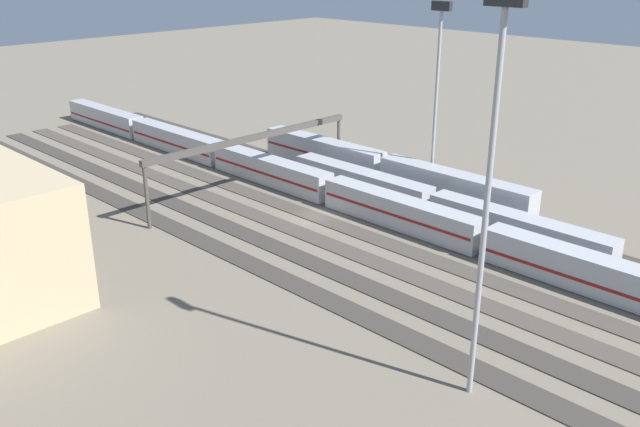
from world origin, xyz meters
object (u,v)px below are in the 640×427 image
(train_on_track_0, at_px, (383,171))
(train_on_track_2, at_px, (319,186))
(train_on_track_1, at_px, (432,205))
(signal_gantry, at_px, (253,143))
(light_mast_1, at_px, (491,159))
(light_mast_0, at_px, (437,76))

(train_on_track_0, height_order, train_on_track_2, train_on_track_0)
(train_on_track_1, xyz_separation_m, train_on_track_2, (15.48, 5.00, 0.03))
(train_on_track_2, xyz_separation_m, signal_gantry, (7.65, 5.00, 5.61))
(train_on_track_0, distance_m, train_on_track_2, 10.52)
(signal_gantry, bearing_deg, train_on_track_1, -156.62)
(train_on_track_0, height_order, train_on_track_1, train_on_track_0)
(train_on_track_1, distance_m, light_mast_1, 40.40)
(train_on_track_1, xyz_separation_m, signal_gantry, (23.13, 10.00, 5.63))
(light_mast_0, height_order, signal_gantry, light_mast_0)
(light_mast_0, distance_m, signal_gantry, 26.32)
(train_on_track_0, bearing_deg, light_mast_1, 137.82)
(train_on_track_0, distance_m, light_mast_0, 15.92)
(light_mast_0, height_order, light_mast_1, light_mast_1)
(light_mast_1, bearing_deg, light_mast_0, -49.98)
(light_mast_0, bearing_deg, light_mast_1, 130.02)
(train_on_track_2, height_order, light_mast_1, light_mast_1)
(train_on_track_1, bearing_deg, train_on_track_0, -22.18)
(train_on_track_2, distance_m, light_mast_1, 48.56)
(train_on_track_2, relative_size, light_mast_0, 5.29)
(light_mast_0, relative_size, signal_gantry, 0.75)
(train_on_track_1, height_order, signal_gantry, signal_gantry)
(train_on_track_2, relative_size, light_mast_1, 4.61)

